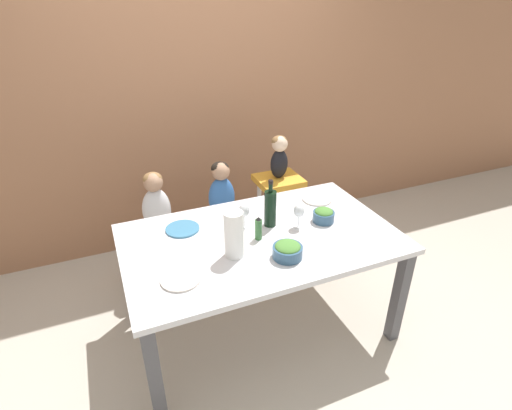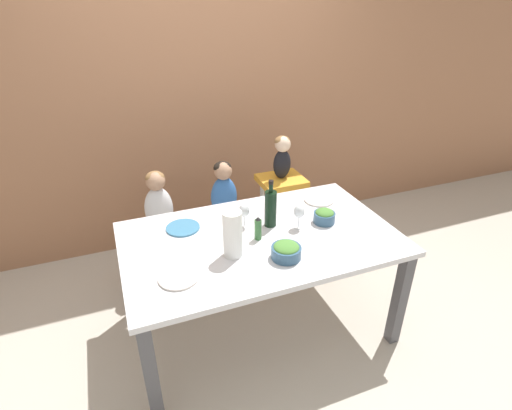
{
  "view_description": "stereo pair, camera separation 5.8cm",
  "coord_description": "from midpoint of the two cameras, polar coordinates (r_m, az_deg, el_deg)",
  "views": [
    {
      "loc": [
        -0.82,
        -1.87,
        2.05
      ],
      "look_at": [
        0.0,
        0.07,
        0.91
      ],
      "focal_mm": 28.0,
      "sensor_mm": 36.0,
      "label": 1
    },
    {
      "loc": [
        -0.77,
        -1.89,
        2.05
      ],
      "look_at": [
        0.0,
        0.07,
        0.91
      ],
      "focal_mm": 28.0,
      "sensor_mm": 36.0,
      "label": 2
    }
  ],
  "objects": [
    {
      "name": "ground_plane",
      "position": [
        2.89,
        1.16,
        -16.74
      ],
      "size": [
        14.0,
        14.0,
        0.0
      ],
      "primitive_type": "plane",
      "color": "#BCB2A3"
    },
    {
      "name": "wall_back",
      "position": [
        3.41,
        -7.68,
        16.27
      ],
      "size": [
        10.0,
        0.06,
        2.7
      ],
      "color": "#9E6B4C",
      "rests_on": "ground_plane"
    },
    {
      "name": "dining_table",
      "position": [
        2.48,
        1.3,
        -6.21
      ],
      "size": [
        1.65,
        0.99,
        0.73
      ],
      "color": "silver",
      "rests_on": "ground_plane"
    },
    {
      "name": "chair_far_left",
      "position": [
        3.13,
        -12.66,
        -4.45
      ],
      "size": [
        0.42,
        0.37,
        0.46
      ],
      "color": "silver",
      "rests_on": "ground_plane"
    },
    {
      "name": "chair_far_center",
      "position": [
        3.22,
        -3.91,
        -2.8
      ],
      "size": [
        0.42,
        0.37,
        0.46
      ],
      "color": "silver",
      "rests_on": "ground_plane"
    },
    {
      "name": "chair_right_highchair",
      "position": [
        3.29,
        4.09,
        1.31
      ],
      "size": [
        0.36,
        0.32,
        0.72
      ],
      "color": "silver",
      "rests_on": "ground_plane"
    },
    {
      "name": "person_child_left",
      "position": [
        2.98,
        -13.3,
        0.69
      ],
      "size": [
        0.21,
        0.14,
        0.46
      ],
      "color": "silver",
      "rests_on": "chair_far_left"
    },
    {
      "name": "person_child_center",
      "position": [
        3.07,
        -4.11,
        2.28
      ],
      "size": [
        0.21,
        0.14,
        0.46
      ],
      "color": "#3366B2",
      "rests_on": "chair_far_center"
    },
    {
      "name": "person_baby_right",
      "position": [
        3.15,
        4.3,
        7.26
      ],
      "size": [
        0.14,
        0.13,
        0.35
      ],
      "color": "black",
      "rests_on": "chair_right_highchair"
    },
    {
      "name": "wine_bottle",
      "position": [
        2.49,
        2.77,
        -0.4
      ],
      "size": [
        0.08,
        0.08,
        0.31
      ],
      "color": "black",
      "rests_on": "dining_table"
    },
    {
      "name": "paper_towel_roll",
      "position": [
        2.2,
        -2.6,
        -4.18
      ],
      "size": [
        0.11,
        0.11,
        0.28
      ],
      "color": "white",
      "rests_on": "dining_table"
    },
    {
      "name": "wine_glass_near",
      "position": [
        2.48,
        6.85,
        -1.02
      ],
      "size": [
        0.07,
        0.07,
        0.16
      ],
      "color": "white",
      "rests_on": "dining_table"
    },
    {
      "name": "wine_glass_far",
      "position": [
        2.48,
        -1.01,
        -0.85
      ],
      "size": [
        0.07,
        0.07,
        0.16
      ],
      "color": "white",
      "rests_on": "dining_table"
    },
    {
      "name": "salad_bowl_large",
      "position": [
        2.24,
        5.09,
        -6.51
      ],
      "size": [
        0.17,
        0.17,
        0.09
      ],
      "color": "#335675",
      "rests_on": "dining_table"
    },
    {
      "name": "salad_bowl_small",
      "position": [
        2.6,
        10.38,
        -1.55
      ],
      "size": [
        0.14,
        0.14,
        0.09
      ],
      "color": "#335675",
      "rests_on": "dining_table"
    },
    {
      "name": "dinner_plate_front_left",
      "position": [
        2.13,
        -10.22,
        -10.18
      ],
      "size": [
        0.21,
        0.21,
        0.01
      ],
      "color": "silver",
      "rests_on": "dining_table"
    },
    {
      "name": "dinner_plate_back_left",
      "position": [
        2.54,
        -9.76,
        -3.22
      ],
      "size": [
        0.21,
        0.21,
        0.01
      ],
      "color": "teal",
      "rests_on": "dining_table"
    },
    {
      "name": "dinner_plate_back_right",
      "position": [
        2.88,
        9.54,
        0.72
      ],
      "size": [
        0.21,
        0.21,
        0.01
      ],
      "color": "silver",
      "rests_on": "dining_table"
    },
    {
      "name": "condiment_bottle_hot_sauce",
      "position": [
        2.37,
        1.0,
        -3.37
      ],
      "size": [
        0.04,
        0.04,
        0.15
      ],
      "color": "#336633",
      "rests_on": "dining_table"
    }
  ]
}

